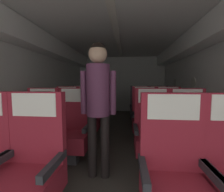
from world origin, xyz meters
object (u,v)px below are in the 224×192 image
Objects in this scene: seat_b_left_window at (41,130)px; seat_c_right_window at (145,118)px; seat_b_right_window at (152,133)px; seat_d_right_aisle at (158,109)px; seat_c_right_aisle at (169,118)px; flight_attendant at (98,96)px; seat_d_left_window at (80,108)px; seat_c_left_window at (66,116)px; seat_a_right_window at (174,177)px; seat_b_right_aisle at (188,135)px; seat_b_left_aisle at (73,131)px; seat_a_left_aisle at (30,168)px; seat_d_left_aisle at (98,108)px; seat_c_left_aisle at (88,116)px; seat_d_right_window at (140,109)px.

seat_b_left_window is 1.00× the size of seat_c_right_window.
seat_b_right_window and seat_d_right_aisle have the same top height.
seat_c_right_aisle is 0.66× the size of flight_attendant.
flight_attendant is at bearing -132.66° from seat_c_right_aisle.
seat_b_left_window is 1.00× the size of seat_b_right_window.
seat_c_left_window is at bearing -90.06° from seat_d_left_window.
seat_a_right_window and seat_b_right_aisle have the same top height.
seat_c_right_aisle is at bearing 24.51° from seat_b_left_window.
flight_attendant is (0.44, -0.33, 0.55)m from seat_b_left_aisle.
flight_attendant is at bearing 54.81° from seat_a_left_aisle.
seat_c_right_window is 1.00× the size of seat_d_left_aisle.
seat_c_left_window is 2.12m from seat_c_right_aisle.
seat_c_left_aisle is (-1.16, 1.94, 0.00)m from seat_a_right_window.
flight_attendant is at bearing -67.38° from seat_d_left_window.
seat_a_right_window is at bearing -103.96° from seat_c_right_aisle.
seat_b_left_aisle is 0.95m from seat_c_left_aisle.
seat_c_right_window is 0.96m from seat_d_right_window.
seat_a_right_window is 1.00× the size of seat_b_right_window.
seat_b_left_aisle is at bearing -140.86° from seat_c_right_window.
seat_c_left_aisle is (-0.01, 1.93, 0.00)m from seat_a_left_aisle.
seat_b_right_window is at bearing -104.07° from seat_d_right_aisle.
flight_attendant is at bearing -53.82° from seat_c_left_window.
seat_b_right_aisle is at bearing -75.68° from seat_d_right_window.
seat_d_right_window is at bearing -0.60° from seat_d_left_window.
seat_d_right_window is at bearing -176.76° from seat_d_right_aisle.
seat_b_left_aisle is at bearing 139.26° from seat_a_right_window.
seat_d_right_aisle is at bearing 49.71° from seat_b_left_aisle.
seat_c_left_aisle is 1.00× the size of seat_c_right_aisle.
seat_b_left_window and seat_c_left_window have the same top height.
seat_d_left_window is at bearing 89.94° from seat_c_left_window.
seat_a_left_aisle is 1.00× the size of seat_a_right_window.
seat_d_right_aisle is (0.48, 0.99, 0.00)m from seat_c_right_window.
seat_d_left_aisle and seat_d_right_window have the same top height.
seat_b_right_window is at bearing -49.44° from seat_d_left_window.
seat_d_right_window is (1.63, 0.95, 0.00)m from seat_c_left_window.
seat_b_right_window is at bearing -134.21° from flight_attendant.
seat_c_left_window is 1.00× the size of seat_d_right_aisle.
seat_b_left_window is (-0.48, 0.96, 0.00)m from seat_a_left_aisle.
seat_d_right_aisle is 1.00× the size of seat_d_right_window.
flight_attendant reaches higher than seat_c_left_window.
seat_d_right_aisle is (1.64, 2.90, 0.00)m from seat_a_left_aisle.
seat_c_right_window is 1.55m from flight_attendant.
seat_a_right_window is at bearing -68.44° from seat_d_left_aisle.
seat_a_right_window is 1.90m from seat_b_left_window.
seat_a_right_window and seat_c_right_aisle have the same top height.
seat_c_left_aisle is 1.47m from flight_attendant.
seat_a_right_window is 1.51m from seat_b_left_aisle.
flight_attendant reaches higher than seat_d_left_window.
seat_a_left_aisle is 1.00× the size of seat_c_left_aisle.
seat_c_left_aisle is at bearing -49.60° from flight_attendant.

